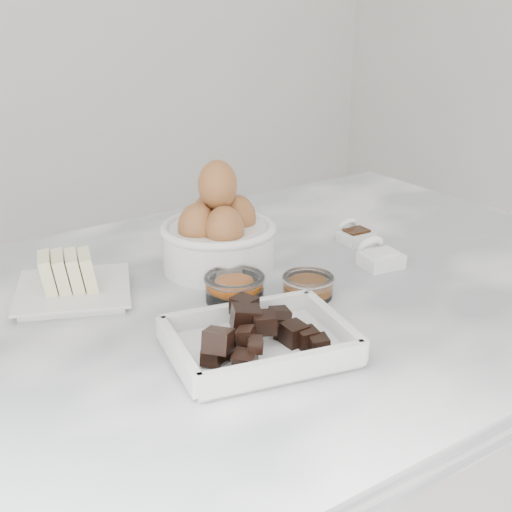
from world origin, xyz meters
The scene contains 9 objects.
marble_slab centered at (0.00, 0.00, 0.92)m, with size 1.20×0.80×0.04m, color white.
chocolate_dish centered at (-0.10, -0.15, 0.96)m, with size 0.24×0.20×0.06m.
butter_plate centered at (-0.22, 0.13, 0.96)m, with size 0.20×0.20×0.06m.
sugar_ramekin centered at (-0.02, 0.15, 0.96)m, with size 0.07×0.07×0.04m.
egg_bowl centered at (0.00, 0.11, 0.99)m, with size 0.18×0.18×0.17m.
honey_bowl centered at (0.05, -0.05, 0.96)m, with size 0.07×0.07×0.03m.
zest_bowl centered at (-0.04, -0.01, 0.96)m, with size 0.09×0.09×0.04m.
vanilla_spoon centered at (0.25, 0.08, 0.95)m, with size 0.05×0.07×0.04m.
salt_spoon centered at (0.21, -0.03, 0.96)m, with size 0.07×0.08×0.05m.
Camera 1 is at (-0.53, -0.76, 1.36)m, focal length 50.00 mm.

